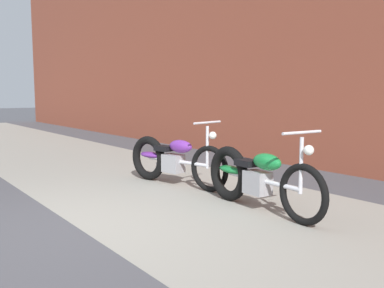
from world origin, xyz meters
name	(u,v)px	position (x,y,z in m)	size (l,w,h in m)	color
ground_plane	(77,228)	(0.00, 0.00, 0.00)	(80.00, 80.00, 0.00)	#47474C
sidewalk_slab	(206,203)	(0.00, 1.75, 0.00)	(36.00, 3.50, 0.01)	gray
motorcycle_purple	(170,159)	(-1.26, 2.03, 0.40)	(1.98, 0.68, 1.03)	black
motorcycle_green	(253,177)	(0.56, 2.06, 0.40)	(2.01, 0.58, 1.03)	black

